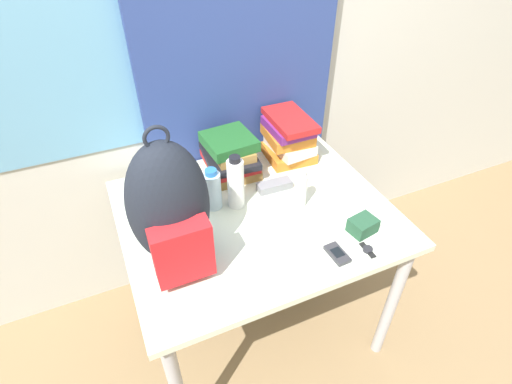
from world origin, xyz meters
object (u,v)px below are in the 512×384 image
water_bottle (212,190)px  wristwatch (368,250)px  book_stack_center (289,137)px  cell_phone (337,254)px  sports_bottle (236,183)px  camera_pouch (363,225)px  book_stack_left (230,155)px  backpack (170,210)px  sunscreen_bottle (301,190)px  sunglasses_case (274,186)px

water_bottle → wristwatch: 0.64m
book_stack_center → cell_phone: (-0.13, -0.63, -0.10)m
sports_bottle → camera_pouch: sports_bottle is taller
book_stack_left → sports_bottle: (-0.06, -0.23, 0.02)m
book_stack_left → sports_bottle: 0.24m
camera_pouch → book_stack_center: bearing=92.8°
backpack → sports_bottle: (0.30, 0.19, -0.12)m
backpack → water_bottle: (0.21, 0.22, -0.14)m
backpack → book_stack_left: size_ratio=1.85×
book_stack_center → sunscreen_bottle: size_ratio=1.62×
water_bottle → sunscreen_bottle: bearing=-23.0°
cell_phone → camera_pouch: bearing=23.6°
book_stack_left → sunglasses_case: book_stack_left is taller
sports_bottle → cell_phone: 0.48m
wristwatch → camera_pouch: bearing=67.0°
cell_phone → book_stack_center: bearing=78.6°
book_stack_left → book_stack_center: book_stack_center is taller
book_stack_left → sunscreen_bottle: bearing=-62.1°
sports_bottle → sunscreen_bottle: bearing=-24.5°
backpack → camera_pouch: (0.68, -0.15, -0.20)m
cell_phone → sunglasses_case: (-0.04, 0.44, 0.01)m
cell_phone → camera_pouch: camera_pouch is taller
backpack → wristwatch: 0.72m
book_stack_center → wristwatch: size_ratio=3.55×
sunscreen_bottle → camera_pouch: size_ratio=1.57×
sunscreen_bottle → wristwatch: 0.35m
backpack → sunscreen_bottle: (0.54, 0.08, -0.15)m
water_bottle → sunglasses_case: 0.29m
sunscreen_bottle → backpack: bearing=-171.8°
wristwatch → cell_phone: bearing=167.7°
book_stack_left → sports_bottle: size_ratio=1.21×
book_stack_center → wristwatch: 0.67m
wristwatch → sunscreen_bottle: bearing=108.0°
cell_phone → backpack: bearing=157.3°
book_stack_center → sports_bottle: (-0.36, -0.23, 0.00)m
book_stack_left → water_bottle: bearing=-127.6°
backpack → sunglasses_case: 0.57m
sunscreen_bottle → book_stack_center: bearing=70.8°
wristwatch → book_stack_center: bearing=89.0°
sunscreen_bottle → cell_phone: size_ratio=1.70×
cell_phone → sports_bottle: bearing=119.4°
water_bottle → sports_bottle: size_ratio=0.77×
book_stack_left → cell_phone: 0.66m
sports_bottle → cell_phone: (0.23, -0.41, -0.11)m
sports_bottle → cell_phone: size_ratio=2.33×
backpack → water_bottle: 0.33m
book_stack_left → water_bottle: (-0.15, -0.20, -0.00)m
book_stack_center → cell_phone: size_ratio=2.75×
book_stack_center → sunglasses_case: (-0.17, -0.20, -0.09)m
wristwatch → sports_bottle: bearing=128.6°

